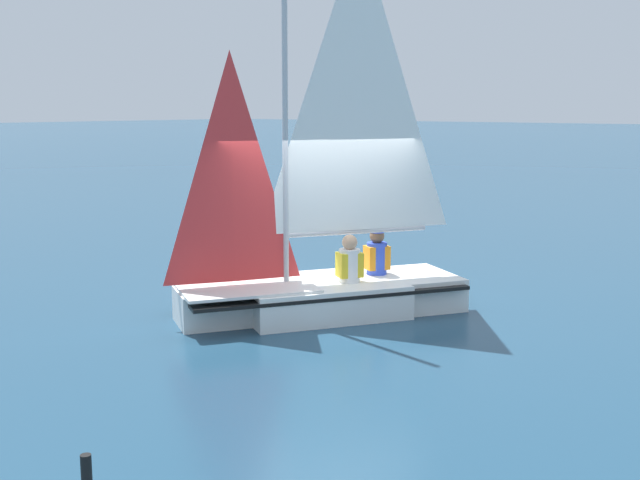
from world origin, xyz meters
TOP-DOWN VIEW (x-y plane):
  - ground_plane at (0.00, 0.00)m, footprint 260.00×260.00m
  - sailboat_main at (-0.04, 0.02)m, footprint 4.24×3.43m
  - sailor_helm at (-0.22, 0.36)m, footprint 0.43×0.41m
  - sailor_crew at (-0.92, 0.35)m, footprint 0.43×0.41m

SIDE VIEW (x-z plane):
  - ground_plane at x=0.00m, z-range 0.00..0.00m
  - sailor_helm at x=-0.22m, z-range 0.04..1.20m
  - sailor_crew at x=-0.92m, z-range 0.05..1.21m
  - sailboat_main at x=-0.04m, z-range -2.02..3.50m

